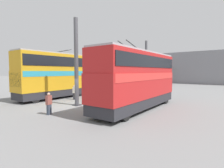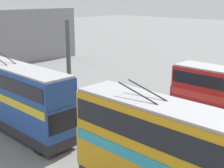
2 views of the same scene
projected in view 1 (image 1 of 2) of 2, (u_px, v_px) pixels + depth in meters
name	position (u px, v px, depth m)	size (l,w,h in m)	color
ground_plane	(73.00, 106.00, 16.04)	(240.00, 240.00, 0.00)	slate
depot_back_wall	(181.00, 68.00, 45.34)	(0.50, 36.00, 8.14)	gray
support_column_near	(76.00, 64.00, 16.10)	(0.68, 0.68, 8.05)	#4C4C51
support_column_far	(146.00, 67.00, 28.11)	(0.68, 0.68, 8.05)	#4C4C51
bus_left_near	(138.00, 77.00, 14.62)	(10.54, 2.54, 5.42)	black
bus_right_near	(55.00, 73.00, 20.48)	(9.06, 2.54, 5.95)	black
bus_right_mid	(117.00, 73.00, 30.98)	(11.45, 2.54, 5.70)	black
bus_right_far	(151.00, 73.00, 42.70)	(10.59, 2.54, 5.45)	black
person_by_right_row	(74.00, 92.00, 19.70)	(0.48, 0.40, 1.61)	#2D2D33
person_aisle_midway	(137.00, 87.00, 25.48)	(0.36, 0.47, 1.70)	#384251
person_by_left_row	(120.00, 96.00, 15.96)	(0.46, 0.47, 1.73)	#2D2D33
person_aisle_foreground	(49.00, 103.00, 12.78)	(0.45, 0.30, 1.63)	#384251
oil_drum	(103.00, 91.00, 23.78)	(0.64, 0.64, 0.90)	#B28E23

